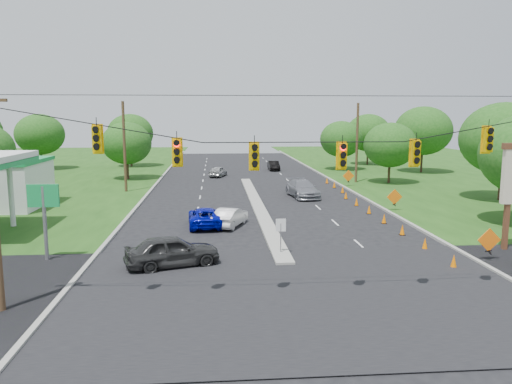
{
  "coord_description": "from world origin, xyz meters",
  "views": [
    {
      "loc": [
        -3.54,
        -20.44,
        7.66
      ],
      "look_at": [
        -0.96,
        10.84,
        2.8
      ],
      "focal_mm": 35.0,
      "sensor_mm": 36.0,
      "label": 1
    }
  ],
  "objects": [
    {
      "name": "work_sign_0",
      "position": [
        10.8,
        4.0,
        1.09
      ],
      "size": [
        1.27,
        0.58,
        1.37
      ],
      "color": "black",
      "rests_on": "ground"
    },
    {
      "name": "cone_5",
      "position": [
        8.43,
        20.5,
        0.35
      ],
      "size": [
        0.32,
        0.32,
        0.7
      ],
      "primitive_type": "cone",
      "color": "#FF7200",
      "rests_on": "ground"
    },
    {
      "name": "cone_2",
      "position": [
        8.43,
        10.0,
        0.35
      ],
      "size": [
        0.32,
        0.32,
        0.7
      ],
      "primitive_type": "cone",
      "color": "#FF7200",
      "rests_on": "ground"
    },
    {
      "name": "cone_9",
      "position": [
        9.03,
        34.5,
        0.35
      ],
      "size": [
        0.32,
        0.32,
        0.7
      ],
      "primitive_type": "cone",
      "color": "#FF7200",
      "rests_on": "ground"
    },
    {
      "name": "tree_9",
      "position": [
        16.0,
        34.0,
        4.34
      ],
      "size": [
        5.88,
        5.88,
        6.86
      ],
      "color": "black",
      "rests_on": "ground"
    },
    {
      "name": "cone_6",
      "position": [
        8.43,
        24.0,
        0.35
      ],
      "size": [
        0.32,
        0.32,
        0.7
      ],
      "primitive_type": "cone",
      "color": "#FF7200",
      "rests_on": "ground"
    },
    {
      "name": "curb_left",
      "position": [
        -10.1,
        30.0,
        0.0
      ],
      "size": [
        0.25,
        110.0,
        0.16
      ],
      "primitive_type": "cube",
      "color": "gray",
      "rests_on": "ground"
    },
    {
      "name": "tree_4",
      "position": [
        -28.0,
        52.0,
        4.96
      ],
      "size": [
        6.72,
        6.72,
        7.84
      ],
      "color": "black",
      "rests_on": "ground"
    },
    {
      "name": "silver_car_far",
      "position": [
        4.61,
        25.35,
        0.8
      ],
      "size": [
        2.88,
        5.75,
        1.6
      ],
      "primitive_type": "imported",
      "rotation": [
        0.0,
        0.0,
        0.12
      ],
      "color": "slate",
      "rests_on": "ground"
    },
    {
      "name": "white_sedan",
      "position": [
        -2.56,
        13.5,
        0.66
      ],
      "size": [
        2.75,
        4.23,
        1.32
      ],
      "primitive_type": "imported",
      "rotation": [
        0.0,
        0.0,
        2.77
      ],
      "color": "silver",
      "rests_on": "ground"
    },
    {
      "name": "cone_8",
      "position": [
        9.03,
        31.0,
        0.35
      ],
      "size": [
        0.32,
        0.32,
        0.7
      ],
      "primitive_type": "cone",
      "color": "#FF7200",
      "rests_on": "ground"
    },
    {
      "name": "tree_11",
      "position": [
        20.0,
        55.0,
        4.96
      ],
      "size": [
        6.72,
        6.72,
        7.84
      ],
      "color": "black",
      "rests_on": "ground"
    },
    {
      "name": "utility_pole_far_left",
      "position": [
        -12.5,
        30.0,
        4.5
      ],
      "size": [
        0.28,
        0.28,
        9.0
      ],
      "primitive_type": "cylinder",
      "color": "#422D1C",
      "rests_on": "ground"
    },
    {
      "name": "cone_3",
      "position": [
        8.43,
        13.5,
        0.35
      ],
      "size": [
        0.32,
        0.32,
        0.7
      ],
      "primitive_type": "cone",
      "color": "#FF7200",
      "rests_on": "ground"
    },
    {
      "name": "utility_pole_far_right",
      "position": [
        12.5,
        35.0,
        4.5
      ],
      "size": [
        0.28,
        0.28,
        9.0
      ],
      "primitive_type": "cylinder",
      "color": "#422D1C",
      "rests_on": "ground"
    },
    {
      "name": "median_sign",
      "position": [
        0.0,
        6.0,
        1.46
      ],
      "size": [
        0.55,
        0.06,
        2.05
      ],
      "color": "gray",
      "rests_on": "ground"
    },
    {
      "name": "tree_6",
      "position": [
        -16.0,
        55.0,
        4.96
      ],
      "size": [
        6.72,
        6.72,
        7.84
      ],
      "color": "black",
      "rests_on": "ground"
    },
    {
      "name": "tree_8",
      "position": [
        22.0,
        22.0,
        5.58
      ],
      "size": [
        7.56,
        7.56,
        8.82
      ],
      "color": "black",
      "rests_on": "ground"
    },
    {
      "name": "cone_4",
      "position": [
        8.43,
        17.0,
        0.35
      ],
      "size": [
        0.32,
        0.32,
        0.7
      ],
      "primitive_type": "cone",
      "color": "#FF7200",
      "rests_on": "ground"
    },
    {
      "name": "tree_5",
      "position": [
        -14.0,
        40.0,
        4.34
      ],
      "size": [
        5.88,
        5.88,
        6.86
      ],
      "color": "black",
      "rests_on": "ground"
    },
    {
      "name": "black_sedan",
      "position": [
        -5.77,
        4.44,
        0.81
      ],
      "size": [
        5.13,
        3.32,
        1.63
      ],
      "primitive_type": "imported",
      "rotation": [
        0.0,
        0.0,
        1.89
      ],
      "color": "#292929",
      "rests_on": "ground"
    },
    {
      "name": "cross_street",
      "position": [
        0.0,
        0.0,
        0.0
      ],
      "size": [
        160.0,
        14.0,
        0.02
      ],
      "primitive_type": "cube",
      "color": "black",
      "rests_on": "ground"
    },
    {
      "name": "work_sign_1",
      "position": [
        10.8,
        18.0,
        1.09
      ],
      "size": [
        1.27,
        0.58,
        1.37
      ],
      "color": "black",
      "rests_on": "ground"
    },
    {
      "name": "work_sign_2",
      "position": [
        10.8,
        32.0,
        1.09
      ],
      "size": [
        1.27,
        0.58,
        1.37
      ],
      "color": "black",
      "rests_on": "ground"
    },
    {
      "name": "tree_10",
      "position": [
        24.0,
        44.0,
        5.58
      ],
      "size": [
        7.56,
        7.56,
        8.82
      ],
      "color": "black",
      "rests_on": "ground"
    },
    {
      "name": "median",
      "position": [
        0.0,
        21.0,
        0.0
      ],
      "size": [
        1.0,
        34.0,
        0.18
      ],
      "primitive_type": "cube",
      "color": "gray",
      "rests_on": "ground"
    },
    {
      "name": "ground",
      "position": [
        0.0,
        0.0,
        0.0
      ],
      "size": [
        160.0,
        160.0,
        0.0
      ],
      "primitive_type": "plane",
      "color": "black",
      "rests_on": "ground"
    },
    {
      "name": "signal_span",
      "position": [
        -0.05,
        -1.0,
        4.97
      ],
      "size": [
        25.6,
        0.32,
        9.0
      ],
      "color": "#422D1C",
      "rests_on": "ground"
    },
    {
      "name": "dark_car_receding",
      "position": [
        4.61,
        48.6,
        0.66
      ],
      "size": [
        1.43,
        4.0,
        1.31
      ],
      "primitive_type": "imported",
      "rotation": [
        0.0,
        0.0,
        0.01
      ],
      "color": "black",
      "rests_on": "ground"
    },
    {
      "name": "cone_1",
      "position": [
        8.43,
        6.5,
        0.35
      ],
      "size": [
        0.32,
        0.32,
        0.7
      ],
      "primitive_type": "cone",
      "color": "#FF7200",
      "rests_on": "ground"
    },
    {
      "name": "cone_7",
      "position": [
        9.03,
        27.5,
        0.35
      ],
      "size": [
        0.32,
        0.32,
        0.7
      ],
      "primitive_type": "cone",
      "color": "#FF7200",
      "rests_on": "ground"
    },
    {
      "name": "cone_0",
      "position": [
        8.43,
        3.0,
        0.35
      ],
      "size": [
        0.32,
        0.32,
        0.7
      ],
      "primitive_type": "cone",
      "color": "#FF7200",
      "rests_on": "ground"
    },
    {
      "name": "blue_pickup",
      "position": [
        -4.31,
        13.67,
        0.66
      ],
      "size": [
        2.48,
        4.87,
        1.32
      ],
      "primitive_type": "imported",
      "rotation": [
        0.0,
        0.0,
        3.21
      ],
      "color": "#0107AD",
      "rests_on": "ground"
    },
    {
      "name": "curb_right",
      "position": [
        10.1,
        30.0,
        0.0
      ],
      "size": [
        0.25,
        110.0,
        0.16
      ],
      "primitive_type": "cube",
      "color": "gray",
      "rests_on": "ground"
    },
    {
      "name": "silver_car_oncoming",
      "position": [
        -3.2,
        41.87,
        0.65
      ],
      "size": [
        2.61,
        4.12,
        1.31
      ],
      "primitive_type": "imported",
      "rotation": [
        0.0,
        0.0,
        2.84
      ],
      "color": "gray",
      "rests_on": "ground"
    },
    {
      "name": "tree_12",
      "position": [
        14.0,
        48.0,
        4.34
      ],
      "size": [
        5.88,
        5.88,
        6.86
      ],
      "color": "black",
      "rests_on": "ground"
    }
  ]
}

